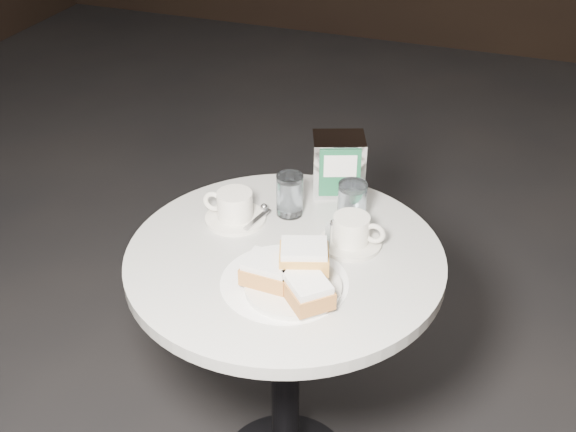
{
  "coord_description": "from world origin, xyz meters",
  "views": [
    {
      "loc": [
        0.44,
        -1.2,
        1.67
      ],
      "look_at": [
        0.0,
        0.02,
        0.83
      ],
      "focal_mm": 45.0,
      "sensor_mm": 36.0,
      "label": 1
    }
  ],
  "objects_px": {
    "beignet_plate": "(293,277)",
    "napkin_dispenser": "(338,165)",
    "coffee_cup_right": "(352,233)",
    "water_glass_right": "(352,205)",
    "cafe_table": "(285,322)",
    "water_glass_left": "(290,195)",
    "coffee_cup_left": "(234,208)"
  },
  "relations": [
    {
      "from": "beignet_plate",
      "to": "napkin_dispenser",
      "type": "distance_m",
      "value": 0.41
    },
    {
      "from": "cafe_table",
      "to": "water_glass_left",
      "type": "distance_m",
      "value": 0.3
    },
    {
      "from": "coffee_cup_left",
      "to": "napkin_dispenser",
      "type": "height_order",
      "value": "napkin_dispenser"
    },
    {
      "from": "coffee_cup_left",
      "to": "water_glass_right",
      "type": "distance_m",
      "value": 0.27
    },
    {
      "from": "coffee_cup_left",
      "to": "coffee_cup_right",
      "type": "height_order",
      "value": "coffee_cup_left"
    },
    {
      "from": "coffee_cup_right",
      "to": "water_glass_right",
      "type": "xyz_separation_m",
      "value": [
        -0.02,
        0.08,
        0.02
      ]
    },
    {
      "from": "coffee_cup_left",
      "to": "coffee_cup_right",
      "type": "distance_m",
      "value": 0.28
    },
    {
      "from": "water_glass_right",
      "to": "water_glass_left",
      "type": "bearing_deg",
      "value": -177.93
    },
    {
      "from": "coffee_cup_left",
      "to": "napkin_dispenser",
      "type": "relative_size",
      "value": 1.02
    },
    {
      "from": "water_glass_right",
      "to": "napkin_dispenser",
      "type": "relative_size",
      "value": 0.71
    },
    {
      "from": "beignet_plate",
      "to": "coffee_cup_right",
      "type": "distance_m",
      "value": 0.21
    },
    {
      "from": "cafe_table",
      "to": "napkin_dispenser",
      "type": "distance_m",
      "value": 0.4
    },
    {
      "from": "coffee_cup_right",
      "to": "water_glass_right",
      "type": "bearing_deg",
      "value": 105.36
    },
    {
      "from": "cafe_table",
      "to": "water_glass_right",
      "type": "height_order",
      "value": "water_glass_right"
    },
    {
      "from": "coffee_cup_left",
      "to": "napkin_dispenser",
      "type": "distance_m",
      "value": 0.28
    },
    {
      "from": "beignet_plate",
      "to": "coffee_cup_left",
      "type": "distance_m",
      "value": 0.3
    },
    {
      "from": "beignet_plate",
      "to": "water_glass_right",
      "type": "relative_size",
      "value": 2.39
    },
    {
      "from": "coffee_cup_right",
      "to": "napkin_dispenser",
      "type": "bearing_deg",
      "value": 113.58
    },
    {
      "from": "cafe_table",
      "to": "water_glass_left",
      "type": "relative_size",
      "value": 7.29
    },
    {
      "from": "napkin_dispenser",
      "to": "cafe_table",
      "type": "bearing_deg",
      "value": -116.52
    },
    {
      "from": "beignet_plate",
      "to": "water_glass_left",
      "type": "relative_size",
      "value": 2.51
    },
    {
      "from": "coffee_cup_left",
      "to": "water_glass_right",
      "type": "xyz_separation_m",
      "value": [
        0.26,
        0.08,
        0.02
      ]
    },
    {
      "from": "beignet_plate",
      "to": "napkin_dispenser",
      "type": "relative_size",
      "value": 1.7
    },
    {
      "from": "coffee_cup_right",
      "to": "cafe_table",
      "type": "bearing_deg",
      "value": -147.75
    },
    {
      "from": "cafe_table",
      "to": "coffee_cup_left",
      "type": "relative_size",
      "value": 4.85
    },
    {
      "from": "napkin_dispenser",
      "to": "coffee_cup_right",
      "type": "bearing_deg",
      "value": -86.45
    },
    {
      "from": "cafe_table",
      "to": "coffee_cup_right",
      "type": "relative_size",
      "value": 5.01
    },
    {
      "from": "water_glass_left",
      "to": "coffee_cup_right",
      "type": "bearing_deg",
      "value": -23.28
    },
    {
      "from": "water_glass_right",
      "to": "napkin_dispenser",
      "type": "distance_m",
      "value": 0.16
    },
    {
      "from": "beignet_plate",
      "to": "coffee_cup_left",
      "type": "relative_size",
      "value": 1.67
    },
    {
      "from": "coffee_cup_right",
      "to": "napkin_dispenser",
      "type": "distance_m",
      "value": 0.24
    },
    {
      "from": "coffee_cup_right",
      "to": "beignet_plate",
      "type": "bearing_deg",
      "value": -109.15
    }
  ]
}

